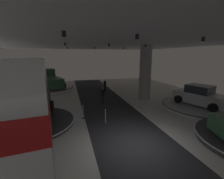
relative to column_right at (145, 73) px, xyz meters
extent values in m
cube|color=silver|center=(-4.39, -7.76, -2.77)|extent=(24.00, 44.00, 0.05)
cube|color=#2D2D33|center=(-4.39, -7.76, -2.75)|extent=(4.40, 44.00, 0.01)
cube|color=silver|center=(-4.39, -7.76, 2.80)|extent=(24.00, 44.00, 0.10)
cylinder|color=black|center=(-7.62, -7.85, 2.57)|extent=(0.16, 0.16, 0.22)
cylinder|color=black|center=(-7.65, -1.64, 2.57)|extent=(0.16, 0.16, 0.22)
cylinder|color=black|center=(-7.51, 4.48, 2.57)|extent=(0.16, 0.16, 0.22)
cylinder|color=black|center=(-4.53, -7.73, 2.57)|extent=(0.16, 0.16, 0.22)
cylinder|color=black|center=(-4.23, -1.64, 2.57)|extent=(0.16, 0.16, 0.22)
cylinder|color=black|center=(-4.47, 4.25, 2.57)|extent=(0.16, 0.16, 0.22)
cylinder|color=black|center=(-0.81, -7.61, 2.57)|extent=(0.16, 0.16, 0.22)
cylinder|color=black|center=(-0.93, -1.62, 2.57)|extent=(0.16, 0.16, 0.22)
cylinder|color=black|center=(-0.90, 4.16, 2.57)|extent=(0.16, 0.16, 0.22)
cylinder|color=#ADADB2|center=(0.00, 0.00, 0.00)|extent=(1.19, 1.19, 5.50)
cylinder|color=black|center=(0.61, -7.93, -2.10)|extent=(0.71, 0.40, 0.68)
cylinder|color=#B7B7BC|center=(3.22, -4.03, -2.59)|extent=(5.99, 5.99, 0.31)
cylinder|color=black|center=(3.22, -4.03, -2.47)|extent=(6.11, 6.11, 0.05)
cube|color=silver|center=(3.22, -4.03, -1.83)|extent=(3.09, 4.56, 0.90)
cube|color=#2D3842|center=(3.17, -3.89, -1.08)|extent=(2.10, 2.31, 0.70)
cylinder|color=black|center=(4.63, -5.05, -2.10)|extent=(0.43, 0.71, 0.68)
cylinder|color=black|center=(2.74, -5.71, -2.10)|extent=(0.43, 0.71, 0.68)
cylinder|color=black|center=(3.69, -2.35, -2.10)|extent=(0.43, 0.71, 0.68)
cylinder|color=black|center=(1.80, -3.01, -2.10)|extent=(0.43, 0.71, 0.68)
cylinder|color=silver|center=(-9.90, 7.11, -2.57)|extent=(5.57, 5.56, 0.37)
cylinder|color=black|center=(-9.90, 7.11, -2.41)|extent=(5.68, 5.68, 0.05)
cube|color=#2D5638|center=(-9.90, 7.11, -1.63)|extent=(3.73, 5.70, 1.20)
cube|color=#2D5638|center=(-10.46, 8.72, -0.58)|extent=(2.35, 2.23, 1.00)
cube|color=#28333D|center=(-10.30, 8.24, -0.58)|extent=(1.68, 0.65, 0.75)
cylinder|color=black|center=(-11.63, 8.48, -1.96)|extent=(0.54, 0.89, 0.84)
cylinder|color=black|center=(-9.40, 9.25, -1.96)|extent=(0.54, 0.89, 0.84)
cylinder|color=black|center=(-10.40, 4.98, -1.96)|extent=(0.54, 0.89, 0.84)
cylinder|color=black|center=(-8.18, 5.75, -1.96)|extent=(0.54, 0.89, 0.84)
cylinder|color=#333338|center=(-10.30, -3.69, -2.64)|extent=(5.85, 5.85, 0.23)
cylinder|color=white|center=(-10.30, -3.69, -2.55)|extent=(5.97, 5.97, 0.05)
cube|color=black|center=(-10.30, -3.69, -1.77)|extent=(2.49, 5.44, 1.20)
cube|color=black|center=(-10.18, -2.00, -0.72)|extent=(2.02, 1.84, 1.00)
cube|color=#28333D|center=(-10.22, -2.50, -0.72)|extent=(1.75, 0.21, 0.75)
cylinder|color=black|center=(-11.34, -1.75, -2.10)|extent=(0.34, 0.86, 0.84)
cylinder|color=black|center=(-8.99, -1.93, -2.10)|extent=(0.34, 0.86, 0.84)
cylinder|color=black|center=(-9.27, -5.63, -2.10)|extent=(0.34, 0.86, 0.84)
cylinder|color=black|center=(-4.59, -0.60, -2.35)|extent=(0.14, 0.14, 0.80)
cylinder|color=black|center=(-4.57, -0.42, -2.35)|extent=(0.14, 0.14, 0.80)
cylinder|color=black|center=(-4.58, -0.51, -1.69)|extent=(0.32, 0.32, 0.62)
sphere|color=#99755B|center=(-4.58, -0.51, -1.27)|extent=(0.22, 0.22, 0.22)
cylinder|color=black|center=(-3.34, 3.95, -2.35)|extent=(0.14, 0.14, 0.80)
cylinder|color=black|center=(-3.26, 4.10, -2.35)|extent=(0.14, 0.14, 0.80)
cylinder|color=black|center=(-3.30, 4.03, -1.69)|extent=(0.32, 0.32, 0.62)
sphere|color=beige|center=(-3.30, 4.03, -1.27)|extent=(0.22, 0.22, 0.22)
cylinder|color=#333338|center=(-6.68, -3.51, -2.73)|extent=(0.28, 0.28, 0.04)
cylinder|color=#B2B2B7|center=(-6.68, -3.51, -2.27)|extent=(0.07, 0.07, 0.96)
sphere|color=#B2B2B7|center=(-6.68, -3.51, -1.79)|extent=(0.10, 0.10, 0.10)
cylinder|color=#333338|center=(-5.30, -4.74, -2.73)|extent=(0.28, 0.28, 0.04)
cylinder|color=#B2B2B7|center=(-5.30, -4.74, -2.27)|extent=(0.07, 0.07, 0.96)
sphere|color=#B2B2B7|center=(-5.30, -4.74, -1.79)|extent=(0.10, 0.10, 0.10)
camera|label=1|loc=(-7.54, -14.36, 1.78)|focal=25.00mm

